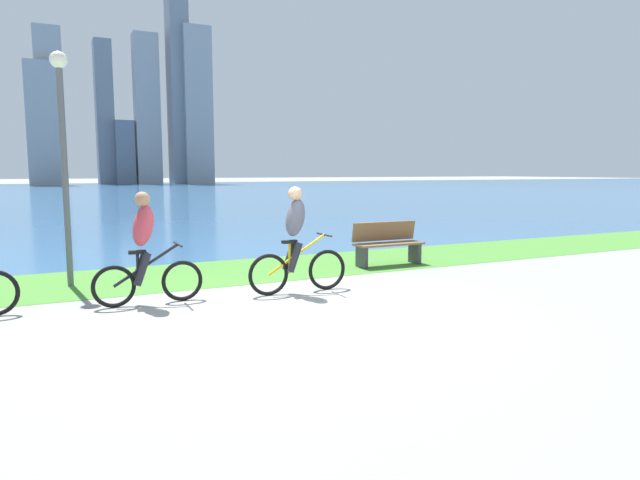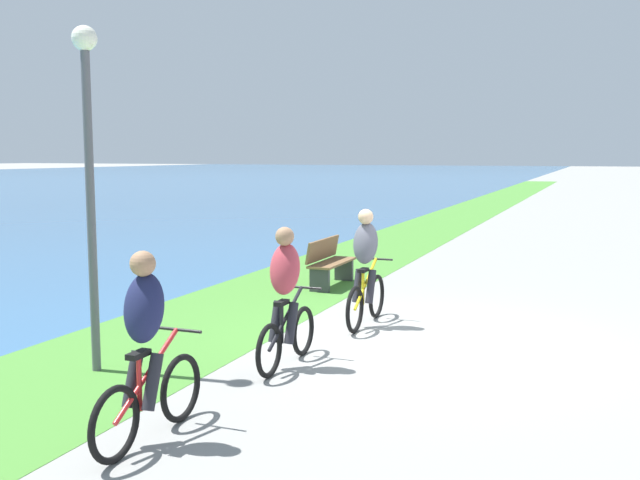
{
  "view_description": "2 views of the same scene",
  "coord_description": "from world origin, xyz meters",
  "px_view_note": "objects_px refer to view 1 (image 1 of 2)",
  "views": [
    {
      "loc": [
        -2.99,
        -7.12,
        1.95
      ],
      "look_at": [
        0.99,
        0.98,
        0.84
      ],
      "focal_mm": 31.52,
      "sensor_mm": 36.0,
      "label": 1
    },
    {
      "loc": [
        -9.24,
        -2.17,
        2.48
      ],
      "look_at": [
        0.42,
        1.66,
        1.25
      ],
      "focal_mm": 40.5,
      "sensor_mm": 36.0,
      "label": 2
    }
  ],
  "objects_px": {
    "bench_near_path": "(387,244)",
    "lamppost_tall": "(63,135)",
    "cyclist_trailing": "(145,248)",
    "cyclist_lead": "(296,241)"
  },
  "relations": [
    {
      "from": "cyclist_trailing",
      "to": "bench_near_path",
      "type": "xyz_separation_m",
      "value": [
        5.07,
        1.38,
        -0.38
      ]
    },
    {
      "from": "bench_near_path",
      "to": "cyclist_trailing",
      "type": "bearing_deg",
      "value": -164.75
    },
    {
      "from": "cyclist_trailing",
      "to": "bench_near_path",
      "type": "bearing_deg",
      "value": 15.25
    },
    {
      "from": "cyclist_lead",
      "to": "lamppost_tall",
      "type": "height_order",
      "value": "lamppost_tall"
    },
    {
      "from": "bench_near_path",
      "to": "lamppost_tall",
      "type": "bearing_deg",
      "value": 174.42
    },
    {
      "from": "cyclist_lead",
      "to": "bench_near_path",
      "type": "distance_m",
      "value": 3.24
    },
    {
      "from": "cyclist_trailing",
      "to": "lamppost_tall",
      "type": "distance_m",
      "value": 2.78
    },
    {
      "from": "lamppost_tall",
      "to": "cyclist_trailing",
      "type": "bearing_deg",
      "value": -64.37
    },
    {
      "from": "lamppost_tall",
      "to": "cyclist_lead",
      "type": "bearing_deg",
      "value": -34.24
    },
    {
      "from": "cyclist_trailing",
      "to": "bench_near_path",
      "type": "distance_m",
      "value": 5.27
    }
  ]
}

